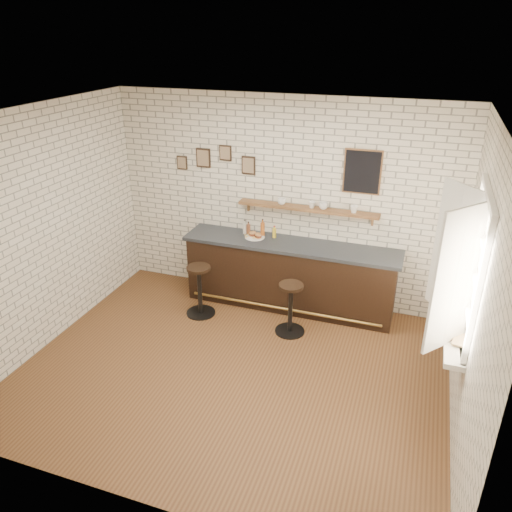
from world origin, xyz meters
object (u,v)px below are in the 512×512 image
(bar_stool_left, at_px, (200,289))
(book_upper, at_px, (453,338))
(shelf_cup_a, at_px, (282,201))
(book_lower, at_px, (453,339))
(bitters_bottle_brown, at_px, (248,229))
(shelf_cup_d, at_px, (354,209))
(shelf_cup_b, at_px, (312,205))
(shelf_cup_c, at_px, (323,206))
(condiment_bottle_yellow, at_px, (274,233))
(bar_stool_right, at_px, (290,307))
(bitters_bottle_amber, at_px, (263,229))
(ciabatta_sandwich, at_px, (255,235))
(sandwich_plate, at_px, (255,237))
(bar_counter, at_px, (290,275))
(bitters_bottle_white, at_px, (245,228))

(bar_stool_left, distance_m, book_upper, 3.49)
(shelf_cup_a, relative_size, book_lower, 0.55)
(bitters_bottle_brown, distance_m, book_upper, 3.34)
(shelf_cup_d, xyz_separation_m, book_upper, (1.34, -1.84, -0.59))
(shelf_cup_b, distance_m, shelf_cup_c, 0.16)
(book_lower, bearing_deg, book_upper, -80.64)
(shelf_cup_a, xyz_separation_m, book_lower, (2.36, -1.84, -0.61))
(bitters_bottle_brown, height_order, condiment_bottle_yellow, bitters_bottle_brown)
(bar_stool_right, distance_m, shelf_cup_b, 1.45)
(bitters_bottle_amber, xyz_separation_m, shelf_cup_b, (0.70, 0.07, 0.43))
(book_upper, bearing_deg, condiment_bottle_yellow, 153.49)
(ciabatta_sandwich, relative_size, shelf_cup_d, 2.25)
(sandwich_plate, xyz_separation_m, book_upper, (2.70, -1.68, -0.06))
(bar_counter, xyz_separation_m, sandwich_plate, (-0.55, 0.03, 0.51))
(condiment_bottle_yellow, relative_size, book_upper, 0.72)
(bitters_bottle_brown, relative_size, bitters_bottle_white, 0.89)
(bitters_bottle_white, height_order, condiment_bottle_yellow, bitters_bottle_white)
(bar_counter, distance_m, bar_stool_right, 0.71)
(bar_stool_left, distance_m, shelf_cup_b, 1.98)
(bitters_bottle_amber, relative_size, shelf_cup_a, 2.24)
(shelf_cup_a, bearing_deg, book_lower, -81.78)
(book_lower, bearing_deg, bar_stool_right, 163.00)
(bitters_bottle_brown, xyz_separation_m, shelf_cup_b, (0.92, 0.07, 0.46))
(shelf_cup_a, distance_m, shelf_cup_b, 0.44)
(bar_stool_left, bearing_deg, shelf_cup_a, 41.78)
(condiment_bottle_yellow, distance_m, book_upper, 3.01)
(shelf_cup_d, bearing_deg, shelf_cup_c, 179.35)
(bitters_bottle_amber, height_order, bar_stool_right, bitters_bottle_amber)
(shelf_cup_b, height_order, book_lower, shelf_cup_b)
(ciabatta_sandwich, bearing_deg, bar_stool_right, -43.68)
(bitters_bottle_brown, xyz_separation_m, bitters_bottle_white, (-0.06, 0.00, 0.01))
(shelf_cup_b, bearing_deg, bar_stool_right, -138.31)
(bitters_bottle_brown, bearing_deg, bar_stool_right, -42.30)
(shelf_cup_d, bearing_deg, bitters_bottle_white, -178.05)
(shelf_cup_a, bearing_deg, shelf_cup_b, -43.76)
(bar_counter, height_order, bar_stool_left, bar_counter)
(bitters_bottle_brown, height_order, book_lower, bitters_bottle_brown)
(bar_counter, bearing_deg, condiment_bottle_yellow, 155.36)
(shelf_cup_a, xyz_separation_m, shelf_cup_d, (1.02, 0.00, 0.00))
(shelf_cup_b, bearing_deg, shelf_cup_c, -46.30)
(condiment_bottle_yellow, height_order, book_lower, condiment_bottle_yellow)
(bitters_bottle_white, distance_m, shelf_cup_d, 1.62)
(shelf_cup_b, bearing_deg, shelf_cup_a, 133.70)
(ciabatta_sandwich, xyz_separation_m, condiment_bottle_yellow, (0.26, 0.10, 0.03))
(shelf_cup_b, relative_size, book_upper, 0.40)
(sandwich_plate, bearing_deg, shelf_cup_c, 10.06)
(sandwich_plate, distance_m, shelf_cup_c, 1.10)
(sandwich_plate, relative_size, bitters_bottle_white, 1.31)
(bar_stool_right, bearing_deg, book_lower, -26.36)
(ciabatta_sandwich, bearing_deg, bitters_bottle_brown, 145.90)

